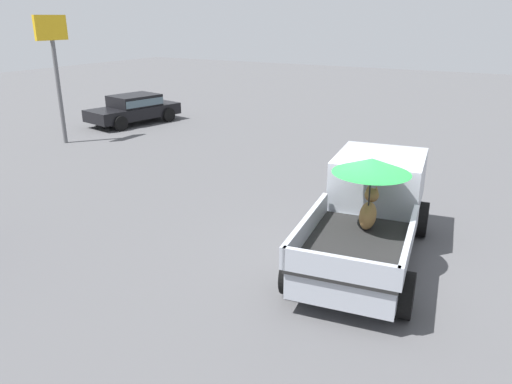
{
  "coord_description": "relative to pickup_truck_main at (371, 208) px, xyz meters",
  "views": [
    {
      "loc": [
        -9.01,
        -2.62,
        4.76
      ],
      "look_at": [
        -0.12,
        2.49,
        1.1
      ],
      "focal_mm": 34.53,
      "sensor_mm": 36.0,
      "label": 1
    }
  ],
  "objects": [
    {
      "name": "motel_sign",
      "position": [
        3.41,
        13.53,
        2.42
      ],
      "size": [
        1.4,
        0.16,
        4.83
      ],
      "color": "#59595B",
      "rests_on": "ground"
    },
    {
      "name": "ground_plane",
      "position": [
        -0.46,
        -0.06,
        -0.99
      ],
      "size": [
        80.0,
        80.0,
        0.0
      ],
      "primitive_type": "plane",
      "color": "#4C4C4F"
    },
    {
      "name": "parked_sedan_near",
      "position": [
        7.66,
        13.77,
        -0.25
      ],
      "size": [
        4.56,
        2.6,
        1.33
      ],
      "rotation": [
        0.0,
        0.0,
        2.94
      ],
      "color": "black",
      "rests_on": "ground"
    },
    {
      "name": "pickup_truck_main",
      "position": [
        0.0,
        0.0,
        0.0
      ],
      "size": [
        5.26,
        2.82,
        2.31
      ],
      "rotation": [
        0.0,
        0.0,
        0.14
      ],
      "color": "black",
      "rests_on": "ground"
    }
  ]
}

